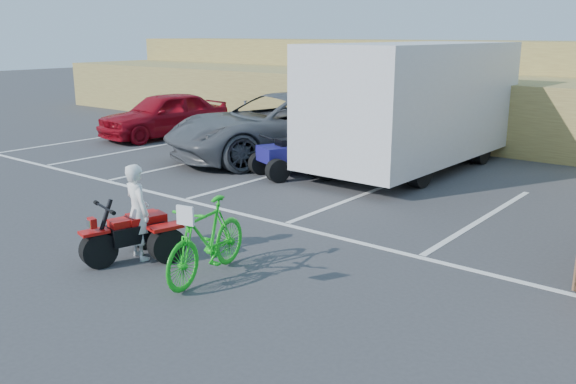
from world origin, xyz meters
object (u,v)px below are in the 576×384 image
Objects in this scene: red_trike_atv at (132,260)px; quad_atv_blue at (288,176)px; red_car at (164,115)px; cargo_trailer at (415,102)px; rider at (138,212)px; green_dirt_bike at (207,240)px; grey_pickup at (279,126)px; quad_atv_green at (333,173)px.

red_trike_atv is 0.92× the size of quad_atv_blue.
red_car reaches higher than red_trike_atv.
quad_atv_blue is (-1.96, -2.66, -1.70)m from cargo_trailer.
green_dirt_bike is at bearing -160.91° from rider.
grey_pickup is 4.06× the size of quad_atv_blue.
cargo_trailer is at bearing 37.85° from grey_pickup.
red_car is at bearing 130.99° from green_dirt_bike.
rider is 8.18m from grey_pickup.
red_trike_atv is 8.79m from cargo_trailer.
red_car is (-8.51, 7.73, 0.01)m from rider.
grey_pickup reaches higher than red_trike_atv.
red_car is 0.65× the size of cargo_trailer.
cargo_trailer is at bearing 102.36° from red_trike_atv.
rider is 6.87m from quad_atv_green.
quad_atv_green reaches higher than red_trike_atv.
cargo_trailer is (0.27, 8.62, 1.70)m from red_trike_atv.
red_trike_atv is at bearing -59.96° from quad_atv_green.
green_dirt_bike is 12.47m from red_car.
green_dirt_bike reaches higher than quad_atv_green.
quad_atv_green is at bearing -124.67° from cargo_trailer.
rider is at bearing -90.21° from cargo_trailer.
red_car reaches higher than quad_atv_blue.
red_trike_atv is 0.33× the size of red_car.
grey_pickup is at bearing 127.58° from red_trike_atv.
grey_pickup reaches higher than quad_atv_green.
grey_pickup is 3.71× the size of quad_atv_green.
rider is 1.39m from green_dirt_bike.
rider is 0.94× the size of quad_atv_blue.
quad_atv_blue is (-1.69, 5.96, 0.00)m from red_trike_atv.
red_trike_atv is 1.54m from green_dirt_bike.
red_car is 7.09m from quad_atv_blue.
grey_pickup is at bearing 157.34° from quad_atv_blue.
grey_pickup is 2.58m from quad_atv_green.
grey_pickup reaches higher than rider.
red_trike_atv is 0.21× the size of cargo_trailer.
green_dirt_bike is 6.51m from quad_atv_blue.
rider is 0.86× the size of quad_atv_green.
green_dirt_bike is 1.19× the size of quad_atv_blue.
grey_pickup is at bearing -162.87° from cargo_trailer.
rider reaches higher than quad_atv_green.
quad_atv_green is (0.71, 0.94, 0.00)m from quad_atv_blue.
quad_atv_green is at bearing 98.37° from green_dirt_bike.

